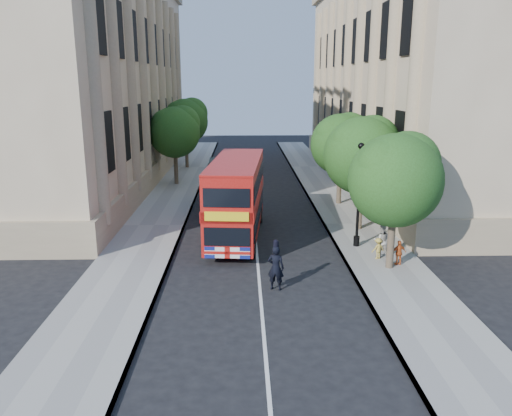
{
  "coord_description": "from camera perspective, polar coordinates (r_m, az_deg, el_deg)",
  "views": [
    {
      "loc": [
        -0.66,
        -17.57,
        8.1
      ],
      "look_at": [
        -0.04,
        5.23,
        2.3
      ],
      "focal_mm": 35.0,
      "sensor_mm": 36.0,
      "label": 1
    }
  ],
  "objects": [
    {
      "name": "double_decker_bus",
      "position": [
        26.12,
        -2.23,
        1.34
      ],
      "size": [
        3.1,
        9.04,
        4.1
      ],
      "rotation": [
        0.0,
        0.0,
        -0.09
      ],
      "color": "#A4100B",
      "rests_on": "ground"
    },
    {
      "name": "child_b",
      "position": [
        23.79,
        13.77,
        -4.5
      ],
      "size": [
        0.73,
        0.57,
        0.99
      ],
      "primitive_type": "imported",
      "rotation": [
        0.0,
        0.0,
        3.51
      ],
      "color": "gold",
      "rests_on": "pavement_right"
    },
    {
      "name": "woman_pedestrian",
      "position": [
        23.98,
        14.14,
        -3.65
      ],
      "size": [
        0.8,
        0.65,
        1.57
      ],
      "primitive_type": "imported",
      "rotation": [
        0.0,
        0.0,
        3.07
      ],
      "color": "beige",
      "rests_on": "pavement_right"
    },
    {
      "name": "tree_left_far",
      "position": [
        40.13,
        -9.24,
        8.86
      ],
      "size": [
        4.0,
        4.0,
        6.3
      ],
      "color": "#473828",
      "rests_on": "ground"
    },
    {
      "name": "lamp_post",
      "position": [
        24.88,
        11.64,
        0.98
      ],
      "size": [
        0.32,
        0.32,
        5.16
      ],
      "color": "black",
      "rests_on": "pavement_right"
    },
    {
      "name": "building_right",
      "position": [
        44.02,
        18.25,
        14.75
      ],
      "size": [
        12.0,
        38.0,
        18.0
      ],
      "primitive_type": "cube",
      "color": "tan",
      "rests_on": "ground"
    },
    {
      "name": "police_constable",
      "position": [
        19.96,
        2.27,
        -6.84
      ],
      "size": [
        0.76,
        0.6,
        1.83
      ],
      "primitive_type": "imported",
      "rotation": [
        0.0,
        0.0,
        2.87
      ],
      "color": "black",
      "rests_on": "ground"
    },
    {
      "name": "ground",
      "position": [
        19.36,
        0.55,
        -10.47
      ],
      "size": [
        120.0,
        120.0,
        0.0
      ],
      "primitive_type": "plane",
      "color": "black",
      "rests_on": "ground"
    },
    {
      "name": "pavement_left",
      "position": [
        29.17,
        -11.54,
        -2.03
      ],
      "size": [
        3.5,
        80.0,
        0.12
      ],
      "primitive_type": "cube",
      "color": "gray",
      "rests_on": "ground"
    },
    {
      "name": "building_left",
      "position": [
        43.61,
        -19.75,
        14.64
      ],
      "size": [
        12.0,
        38.0,
        18.0
      ],
      "primitive_type": "cube",
      "color": "tan",
      "rests_on": "ground"
    },
    {
      "name": "tree_left_back",
      "position": [
        48.02,
        -8.0,
        10.08
      ],
      "size": [
        4.2,
        4.2,
        6.65
      ],
      "color": "#473828",
      "rests_on": "ground"
    },
    {
      "name": "pavement_right",
      "position": [
        29.43,
        11.1,
        -1.86
      ],
      "size": [
        3.5,
        80.0,
        0.12
      ],
      "primitive_type": "cube",
      "color": "gray",
      "rests_on": "ground"
    },
    {
      "name": "child_a",
      "position": [
        23.2,
        16.03,
        -4.94
      ],
      "size": [
        0.71,
        0.4,
        1.14
      ],
      "primitive_type": "imported",
      "rotation": [
        0.0,
        0.0,
        3.33
      ],
      "color": "#D65F25",
      "rests_on": "pavement_right"
    },
    {
      "name": "tree_right_near",
      "position": [
        21.95,
        15.74,
        3.62
      ],
      "size": [
        4.0,
        4.0,
        6.08
      ],
      "color": "#473828",
      "rests_on": "ground"
    },
    {
      "name": "tree_right_mid",
      "position": [
        27.63,
        12.15,
        6.35
      ],
      "size": [
        4.2,
        4.2,
        6.37
      ],
      "color": "#473828",
      "rests_on": "ground"
    },
    {
      "name": "tree_right_far",
      "position": [
        33.46,
        9.75,
        7.56
      ],
      "size": [
        4.0,
        4.0,
        6.15
      ],
      "color": "#473828",
      "rests_on": "ground"
    },
    {
      "name": "box_van",
      "position": [
        32.97,
        -3.49,
        2.6
      ],
      "size": [
        2.32,
        5.26,
        2.96
      ],
      "rotation": [
        0.0,
        0.0,
        0.04
      ],
      "color": "black",
      "rests_on": "ground"
    }
  ]
}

